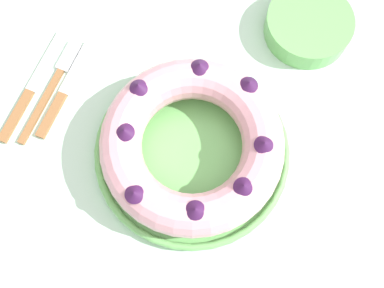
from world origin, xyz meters
The scene contains 8 objects.
ground_plane centered at (0.00, 0.00, 0.00)m, with size 8.00×8.00×0.00m, color gray.
dining_table centered at (0.00, 0.00, 0.65)m, with size 1.38×0.92×0.75m.
serving_dish centered at (-0.03, -0.01, 0.76)m, with size 0.33×0.33×0.02m.
bundt_cake centered at (-0.03, -0.01, 0.80)m, with size 0.30×0.30×0.08m.
fork centered at (-0.31, 0.02, 0.75)m, with size 0.02×0.21×0.01m.
serving_knife centered at (-0.34, -0.01, 0.75)m, with size 0.02×0.23×0.01m.
cake_knife centered at (-0.28, 0.00, 0.75)m, with size 0.02×0.20×0.01m.
side_bowl centered at (0.08, 0.29, 0.77)m, with size 0.16×0.16×0.04m, color #6BB760.
Camera 1 is at (0.05, -0.20, 1.48)m, focal length 42.00 mm.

